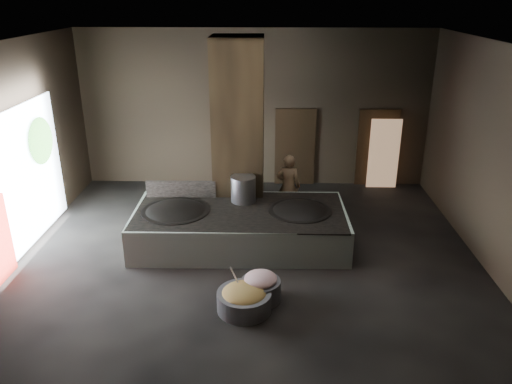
{
  "coord_description": "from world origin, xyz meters",
  "views": [
    {
      "loc": [
        0.44,
        -9.69,
        5.43
      ],
      "look_at": [
        0.16,
        0.63,
        1.25
      ],
      "focal_mm": 35.0,
      "sensor_mm": 36.0,
      "label": 1
    }
  ],
  "objects_px": {
    "hearth_platform": "(240,227)",
    "veg_basin": "(244,301)",
    "wok_right": "(300,213)",
    "cook": "(288,186)",
    "wok_left": "(176,214)",
    "stock_pot": "(243,189)",
    "meat_basin": "(261,290)"
  },
  "relations": [
    {
      "from": "wok_right",
      "to": "hearth_platform",
      "type": "bearing_deg",
      "value": -177.88
    },
    {
      "from": "hearth_platform",
      "to": "meat_basin",
      "type": "xyz_separation_m",
      "value": [
        0.51,
        -2.25,
        -0.21
      ]
    },
    {
      "from": "wok_right",
      "to": "meat_basin",
      "type": "relative_size",
      "value": 1.87
    },
    {
      "from": "hearth_platform",
      "to": "wok_left",
      "type": "xyz_separation_m",
      "value": [
        -1.45,
        -0.05,
        0.33
      ]
    },
    {
      "from": "hearth_platform",
      "to": "meat_basin",
      "type": "bearing_deg",
      "value": -78.1
    },
    {
      "from": "wok_right",
      "to": "stock_pot",
      "type": "relative_size",
      "value": 2.25
    },
    {
      "from": "cook",
      "to": "wok_right",
      "type": "bearing_deg",
      "value": 105.52
    },
    {
      "from": "hearth_platform",
      "to": "veg_basin",
      "type": "xyz_separation_m",
      "value": [
        0.22,
        -2.58,
        -0.23
      ]
    },
    {
      "from": "hearth_platform",
      "to": "stock_pot",
      "type": "distance_m",
      "value": 0.9
    },
    {
      "from": "wok_right",
      "to": "cook",
      "type": "bearing_deg",
      "value": 98.11
    },
    {
      "from": "cook",
      "to": "meat_basin",
      "type": "xyz_separation_m",
      "value": [
        -0.62,
        -3.78,
        -0.63
      ]
    },
    {
      "from": "wok_right",
      "to": "stock_pot",
      "type": "distance_m",
      "value": 1.44
    },
    {
      "from": "veg_basin",
      "to": "meat_basin",
      "type": "height_order",
      "value": "meat_basin"
    },
    {
      "from": "hearth_platform",
      "to": "stock_pot",
      "type": "relative_size",
      "value": 7.67
    },
    {
      "from": "meat_basin",
      "to": "hearth_platform",
      "type": "bearing_deg",
      "value": 102.87
    },
    {
      "from": "wok_left",
      "to": "meat_basin",
      "type": "height_order",
      "value": "wok_left"
    },
    {
      "from": "hearth_platform",
      "to": "wok_left",
      "type": "bearing_deg",
      "value": -179.0
    },
    {
      "from": "wok_left",
      "to": "cook",
      "type": "height_order",
      "value": "cook"
    },
    {
      "from": "cook",
      "to": "meat_basin",
      "type": "distance_m",
      "value": 3.89
    },
    {
      "from": "wok_left",
      "to": "stock_pot",
      "type": "xyz_separation_m",
      "value": [
        1.5,
        0.6,
        0.38
      ]
    },
    {
      "from": "wok_right",
      "to": "meat_basin",
      "type": "xyz_separation_m",
      "value": [
        -0.84,
        -2.3,
        -0.54
      ]
    },
    {
      "from": "hearth_platform",
      "to": "wok_right",
      "type": "distance_m",
      "value": 1.39
    },
    {
      "from": "hearth_platform",
      "to": "stock_pot",
      "type": "bearing_deg",
      "value": 83.83
    },
    {
      "from": "wok_left",
      "to": "wok_right",
      "type": "relative_size",
      "value": 1.07
    },
    {
      "from": "stock_pot",
      "to": "cook",
      "type": "relative_size",
      "value": 0.37
    },
    {
      "from": "wok_right",
      "to": "cook",
      "type": "xyz_separation_m",
      "value": [
        -0.21,
        1.49,
        0.08
      ]
    },
    {
      "from": "stock_pot",
      "to": "wok_right",
      "type": "bearing_deg",
      "value": -21.04
    },
    {
      "from": "veg_basin",
      "to": "wok_left",
      "type": "bearing_deg",
      "value": 123.38
    },
    {
      "from": "hearth_platform",
      "to": "wok_left",
      "type": "relative_size",
      "value": 3.17
    },
    {
      "from": "wok_left",
      "to": "wok_right",
      "type": "xyz_separation_m",
      "value": [
        2.8,
        0.1,
        0.0
      ]
    },
    {
      "from": "stock_pot",
      "to": "meat_basin",
      "type": "height_order",
      "value": "stock_pot"
    },
    {
      "from": "stock_pot",
      "to": "veg_basin",
      "type": "height_order",
      "value": "stock_pot"
    }
  ]
}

